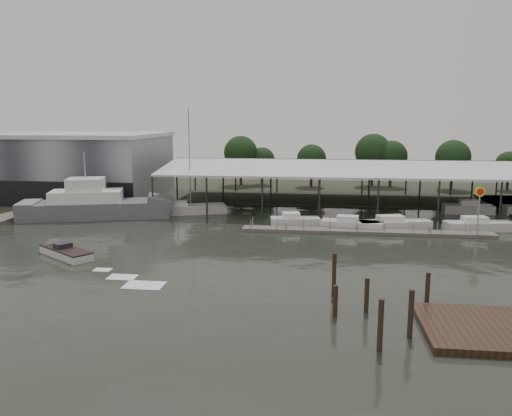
# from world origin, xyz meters

# --- Properties ---
(ground) EXTENTS (200.00, 200.00, 0.00)m
(ground) POSITION_xyz_m (0.00, 0.00, 0.00)
(ground) COLOR #262B23
(ground) RESTS_ON ground
(land_strip_far) EXTENTS (140.00, 30.00, 0.30)m
(land_strip_far) POSITION_xyz_m (0.00, 42.00, 0.10)
(land_strip_far) COLOR #373D2D
(land_strip_far) RESTS_ON ground
(land_strip_west) EXTENTS (20.00, 40.00, 0.30)m
(land_strip_west) POSITION_xyz_m (-40.00, 30.00, 0.10)
(land_strip_west) COLOR #373D2D
(land_strip_west) RESTS_ON ground
(storage_warehouse) EXTENTS (24.50, 20.50, 10.50)m
(storage_warehouse) POSITION_xyz_m (-28.00, 29.94, 5.29)
(storage_warehouse) COLOR #91959B
(storage_warehouse) RESTS_ON ground
(covered_boat_shed) EXTENTS (58.24, 24.00, 6.96)m
(covered_boat_shed) POSITION_xyz_m (17.00, 28.00, 6.13)
(covered_boat_shed) COLOR silver
(covered_boat_shed) RESTS_ON ground
(trawler_dock) EXTENTS (3.00, 18.00, 0.50)m
(trawler_dock) POSITION_xyz_m (-30.00, 14.00, 0.25)
(trawler_dock) COLOR #605B54
(trawler_dock) RESTS_ON ground
(floating_dock) EXTENTS (28.00, 2.00, 1.40)m
(floating_dock) POSITION_xyz_m (15.00, 10.00, 0.20)
(floating_dock) COLOR #605B54
(floating_dock) RESTS_ON ground
(shell_fuel_sign) EXTENTS (1.10, 0.18, 5.55)m
(shell_fuel_sign) POSITION_xyz_m (27.00, 9.99, 3.93)
(shell_fuel_sign) COLOR gray
(shell_fuel_sign) RESTS_ON ground
(grey_trawler) EXTENTS (20.32, 10.43, 8.84)m
(grey_trawler) POSITION_xyz_m (-19.18, 15.29, 1.58)
(grey_trawler) COLOR slate
(grey_trawler) RESTS_ON ground
(white_sailboat) EXTENTS (10.64, 5.96, 14.35)m
(white_sailboat) POSITION_xyz_m (-8.28, 18.97, 0.66)
(white_sailboat) COLOR silver
(white_sailboat) RESTS_ON ground
(speedboat_underway) EXTENTS (15.92, 11.38, 2.00)m
(speedboat_underway) POSITION_xyz_m (-14.41, -2.84, 0.39)
(speedboat_underway) COLOR silver
(speedboat_underway) RESTS_ON ground
(moored_cruiser_0) EXTENTS (6.13, 3.03, 1.70)m
(moored_cruiser_0) POSITION_xyz_m (6.83, 13.01, 0.61)
(moored_cruiser_0) COLOR silver
(moored_cruiser_0) RESTS_ON ground
(moored_cruiser_1) EXTENTS (7.30, 3.18, 1.70)m
(moored_cruiser_1) POSITION_xyz_m (13.50, 11.83, 0.61)
(moored_cruiser_1) COLOR silver
(moored_cruiser_1) RESTS_ON ground
(moored_cruiser_2) EXTENTS (8.79, 4.31, 1.70)m
(moored_cruiser_2) POSITION_xyz_m (18.45, 12.61, 0.61)
(moored_cruiser_2) COLOR silver
(moored_cruiser_2) RESTS_ON ground
(moored_cruiser_3) EXTENTS (7.96, 3.33, 1.70)m
(moored_cruiser_3) POSITION_xyz_m (28.08, 13.18, 0.61)
(moored_cruiser_3) COLOR silver
(moored_cruiser_3) RESTS_ON ground
(mooring_pilings) EXTENTS (6.83, 9.10, 3.79)m
(mooring_pilings) POSITION_xyz_m (13.28, -14.57, 1.06)
(mooring_pilings) COLOR #372A1B
(mooring_pilings) RESTS_ON ground
(horizon_tree_line) EXTENTS (66.96, 9.41, 10.02)m
(horizon_tree_line) POSITION_xyz_m (23.93, 47.91, 5.91)
(horizon_tree_line) COLOR #312316
(horizon_tree_line) RESTS_ON ground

